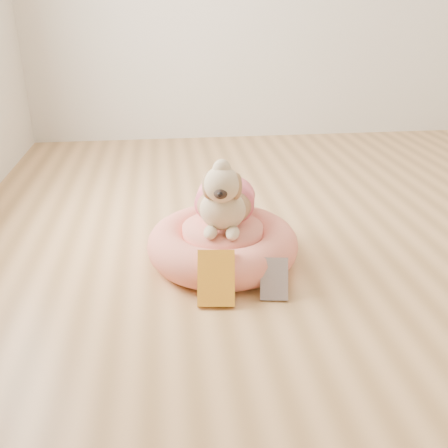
{
  "coord_description": "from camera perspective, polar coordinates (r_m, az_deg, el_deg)",
  "views": [
    {
      "loc": [
        -0.9,
        -2.11,
        1.12
      ],
      "look_at": [
        -0.65,
        -0.1,
        0.21
      ],
      "focal_mm": 40.0,
      "sensor_mm": 36.0,
      "label": 1
    }
  ],
  "objects": [
    {
      "name": "pet_bed",
      "position": [
        2.31,
        -0.15,
        -2.32
      ],
      "size": [
        0.7,
        0.7,
        0.18
      ],
      "color": "#EC675C",
      "rests_on": "floor"
    },
    {
      "name": "book_white",
      "position": [
        2.06,
        5.74,
        -6.26
      ],
      "size": [
        0.13,
        0.12,
        0.16
      ],
      "primitive_type": "cube",
      "rotation": [
        -0.55,
        0.0,
        -0.15
      ],
      "color": "silver",
      "rests_on": "floor"
    },
    {
      "name": "dog",
      "position": [
        2.24,
        0.04,
        4.21
      ],
      "size": [
        0.42,
        0.53,
        0.35
      ],
      "primitive_type": null,
      "rotation": [
        0.0,
        0.0,
        -0.2
      ],
      "color": "brown",
      "rests_on": "pet_bed"
    },
    {
      "name": "floor",
      "position": [
        2.55,
        14.39,
        -2.65
      ],
      "size": [
        4.5,
        4.5,
        0.0
      ],
      "primitive_type": "plane",
      "color": "#AC7C48",
      "rests_on": "ground"
    },
    {
      "name": "book_yellow",
      "position": [
        2.01,
        -0.91,
        -6.2
      ],
      "size": [
        0.17,
        0.16,
        0.21
      ],
      "primitive_type": "cube",
      "rotation": [
        -0.57,
        0.0,
        -0.12
      ],
      "color": "yellow",
      "rests_on": "floor"
    }
  ]
}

